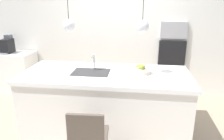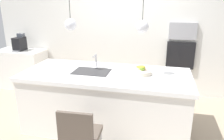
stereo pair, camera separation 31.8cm
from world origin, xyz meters
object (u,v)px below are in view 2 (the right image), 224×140
object	(u,v)px
fruit_bowl	(143,71)
chair_near	(80,136)
coffee_machine	(20,43)
oven	(180,55)
microwave	(183,31)

from	to	relation	value
fruit_bowl	chair_near	distance (m)	1.31
coffee_machine	oven	bearing A→B (deg)	4.77
coffee_machine	oven	world-z (taller)	coffee_machine
oven	chair_near	distance (m)	2.89
fruit_bowl	chair_near	bearing A→B (deg)	-118.81
microwave	chair_near	distance (m)	2.99
microwave	chair_near	size ratio (longest dim) A/B	0.62
chair_near	oven	bearing A→B (deg)	64.75
coffee_machine	oven	size ratio (longest dim) A/B	0.68
microwave	chair_near	bearing A→B (deg)	-115.25
microwave	coffee_machine	bearing A→B (deg)	-175.23
fruit_bowl	chair_near	world-z (taller)	fruit_bowl
chair_near	fruit_bowl	bearing A→B (deg)	61.19
coffee_machine	oven	xyz separation A→B (m)	(3.56, 0.30, -0.15)
fruit_bowl	coffee_machine	size ratio (longest dim) A/B	0.68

